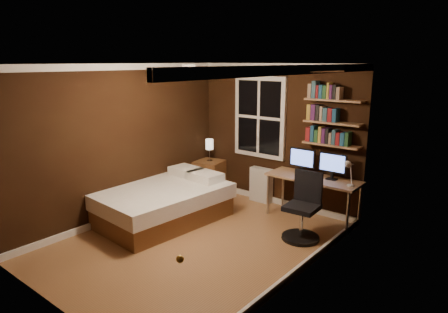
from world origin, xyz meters
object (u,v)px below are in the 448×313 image
Objects in this scene: desk_lamp at (349,173)px; office_chair at (303,214)px; bedside_lamp at (210,150)px; monitor_right at (332,166)px; bed at (162,202)px; monitor_left at (302,161)px; radiator at (261,185)px; desk at (313,181)px; nightstand at (210,176)px.

office_chair is at bearing -124.82° from desk_lamp.
monitor_right is (2.51, 0.05, 0.09)m from bedside_lamp.
office_chair is at bearing 25.33° from bed.
monitor_left is at bearing 165.96° from desk_lamp.
monitor_right is at bearing 1.14° from bedside_lamp.
desk_lamp reaches higher than office_chair.
desk_lamp is (1.76, -0.34, 0.62)m from radiator.
desk reaches higher than radiator.
desk_lamp is at bearing -14.95° from nightstand.
bed is 1.43× the size of desk.
bed is 3.37× the size of radiator.
radiator is at bearing 70.58° from bed.
monitor_right is at bearing 41.24° from bed.
nightstand is 0.64× the size of office_chair.
radiator is 0.64× the size of office_chair.
desk_lamp is at bearing -3.44° from bedside_lamp.
bed is 2.27m from office_chair.
radiator is at bearing 175.38° from monitor_right.
desk is at bearing 102.85° from office_chair.
monitor_left is at bearing 116.39° from office_chair.
radiator is at bearing 172.59° from monitor_left.
bedside_lamp is at bearing 179.35° from desk.
desk_lamp is (2.87, -0.17, 0.09)m from bedside_lamp.
radiator is at bearing 8.36° from bedside_lamp.
nightstand is 1.45× the size of bedside_lamp.
monitor_right reaches higher than bedside_lamp.
monitor_right is 0.99m from office_chair.
office_chair is (0.22, -0.74, -0.28)m from desk.
bed is 4.77× the size of monitor_left.
office_chair is (0.48, -0.82, -0.56)m from monitor_left.
bedside_lamp is at bearing 158.67° from office_chair.
monitor_right reaches higher than desk.
bed is 2.47m from desk.
desk_lamp is at bearing -31.74° from monitor_right.
desk is 0.40m from monitor_right.
monitor_left reaches higher than bedside_lamp.
desk is (1.13, -0.19, 0.34)m from radiator.
desk is at bearing -164.73° from monitor_right.
desk_lamp is 0.91m from office_chair.
desk_lamp is 0.44× the size of office_chair.
nightstand is at bearing 106.72° from bed.
bedside_lamp is at bearing -171.64° from radiator.
radiator reaches higher than nightstand.
monitor_left is 0.46× the size of office_chair.
desk is (2.24, -0.03, 0.34)m from nightstand.
desk is at bearing -16.53° from monitor_left.
monitor_left is 1.10m from office_chair.
desk_lamp is at bearing 51.12° from office_chair.
office_chair is (2.12, 0.81, 0.08)m from bed.
monitor_right is at bearing 15.27° from desk.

